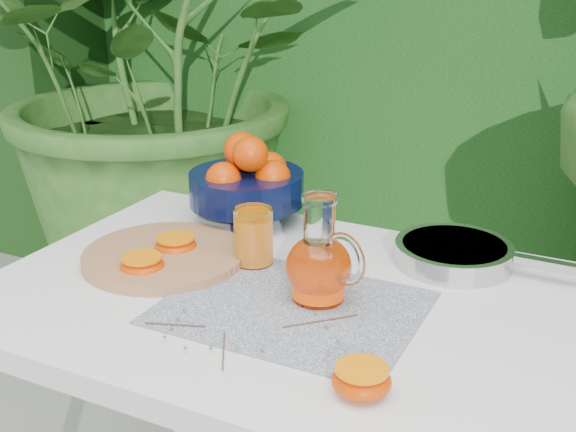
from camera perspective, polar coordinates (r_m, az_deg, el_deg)
The scene contains 10 objects.
potted_plant_left at distance 2.76m, azimuth -9.51°, elevation 11.76°, with size 1.78×1.78×1.78m, color #295C1F.
white_table at distance 1.27m, azimuth -0.41°, elevation -9.26°, with size 1.00×0.70×0.75m.
placemat at distance 1.17m, azimuth 0.30°, elevation -7.24°, with size 0.41×0.32×0.00m, color #0D1E49.
cutting_board at distance 1.36m, azimuth -9.71°, elevation -3.12°, with size 0.30×0.30×0.02m, color #AC804E.
fruit_bowl at distance 1.52m, azimuth -3.19°, elevation 2.79°, with size 0.32×0.32×0.19m.
juice_pitcher at distance 1.17m, azimuth 2.51°, elevation -3.83°, with size 0.17×0.14×0.18m.
juice_tumbler at distance 1.31m, azimuth -2.74°, elevation -1.70°, with size 0.08×0.08×0.10m.
saute_pan at distance 1.36m, azimuth 13.10°, elevation -2.86°, with size 0.38×0.22×0.04m.
orange_halves at distance 1.20m, azimuth -5.97°, elevation -5.71°, with size 0.57×0.36×0.04m.
thyme_sprigs at distance 1.10m, azimuth -3.53°, elevation -9.02°, with size 0.29×0.24×0.01m.
Camera 1 is at (0.56, -0.94, 1.30)m, focal length 45.00 mm.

